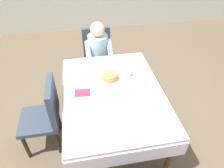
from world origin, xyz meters
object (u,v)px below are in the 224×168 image
object	(u,v)px
chair_diner	(98,54)
knife_right_of_plate	(126,79)
breakfast_stack	(110,76)
chair_left_side	(46,113)
fork_left_of_plate	(94,82)
dining_table_main	(113,97)
diner_person	(99,51)
cup_coffee	(128,73)
spoon_near_edge	(119,98)
plate_breakfast	(110,79)
syrup_pitcher	(90,73)

from	to	relation	value
chair_diner	knife_right_of_plate	xyz separation A→B (m)	(0.23, -0.98, 0.21)
breakfast_stack	chair_left_side	bearing A→B (deg)	-164.80
fork_left_of_plate	dining_table_main	bearing A→B (deg)	-139.07
diner_person	cup_coffee	bearing A→B (deg)	109.12
breakfast_stack	cup_coffee	bearing A→B (deg)	8.46
breakfast_stack	spoon_near_edge	xyz separation A→B (m)	(0.04, -0.34, -0.05)
knife_right_of_plate	chair_left_side	bearing A→B (deg)	105.13
dining_table_main	breakfast_stack	distance (m)	0.25
fork_left_of_plate	knife_right_of_plate	distance (m)	0.38
chair_diner	cup_coffee	world-z (taller)	chair_diner
plate_breakfast	syrup_pitcher	size ratio (longest dim) A/B	3.50
diner_person	knife_right_of_plate	world-z (taller)	diner_person
chair_diner	chair_left_side	xyz separation A→B (m)	(-0.73, -1.17, 0.00)
spoon_near_edge	cup_coffee	bearing A→B (deg)	68.33
chair_diner	diner_person	distance (m)	0.21
plate_breakfast	cup_coffee	bearing A→B (deg)	8.63
dining_table_main	chair_left_side	distance (m)	0.78
knife_right_of_plate	spoon_near_edge	size ratio (longest dim) A/B	1.33
chair_diner	knife_right_of_plate	distance (m)	1.03
cup_coffee	syrup_pitcher	xyz separation A→B (m)	(-0.46, 0.08, -0.01)
chair_diner	cup_coffee	bearing A→B (deg)	106.08
diner_person	dining_table_main	bearing A→B (deg)	92.11
knife_right_of_plate	chair_diner	bearing A→B (deg)	17.04
cup_coffee	knife_right_of_plate	distance (m)	0.08
breakfast_stack	spoon_near_edge	bearing A→B (deg)	-82.88
chair_left_side	fork_left_of_plate	xyz separation A→B (m)	(0.58, 0.19, 0.21)
dining_table_main	cup_coffee	distance (m)	0.36
chair_diner	breakfast_stack	bearing A→B (deg)	92.14
dining_table_main	breakfast_stack	size ratio (longest dim) A/B	7.57
knife_right_of_plate	diner_person	bearing A→B (deg)	19.39
diner_person	syrup_pitcher	xyz separation A→B (m)	(-0.19, -0.69, 0.11)
cup_coffee	spoon_near_edge	bearing A→B (deg)	-116.73
plate_breakfast	knife_right_of_plate	distance (m)	0.19
dining_table_main	cup_coffee	bearing A→B (deg)	46.65
chair_diner	syrup_pitcher	bearing A→B (deg)	77.20
chair_diner	spoon_near_edge	distance (m)	1.32
cup_coffee	syrup_pitcher	world-z (taller)	cup_coffee
plate_breakfast	knife_right_of_plate	size ratio (longest dim) A/B	1.40
diner_person	chair_left_side	distance (m)	1.26
dining_table_main	cup_coffee	xyz separation A→B (m)	(0.23, 0.24, 0.13)
spoon_near_edge	diner_person	bearing A→B (deg)	98.98
chair_diner	spoon_near_edge	bearing A→B (deg)	93.45
dining_table_main	knife_right_of_plate	world-z (taller)	knife_right_of_plate
dining_table_main	cup_coffee	size ratio (longest dim) A/B	13.49
diner_person	breakfast_stack	distance (m)	0.82
chair_left_side	fork_left_of_plate	world-z (taller)	chair_left_side
spoon_near_edge	plate_breakfast	bearing A→B (deg)	102.05
diner_person	chair_diner	bearing A→B (deg)	-90.00
diner_person	chair_left_side	xyz separation A→B (m)	(-0.73, -1.01, -0.14)
chair_left_side	knife_right_of_plate	bearing A→B (deg)	-78.90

